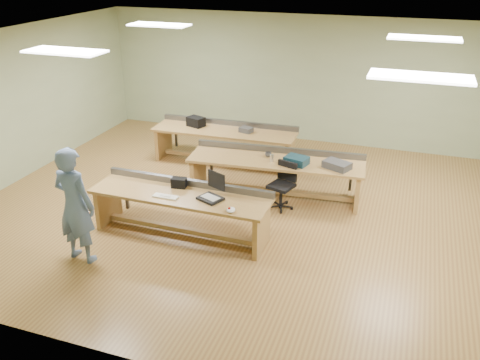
# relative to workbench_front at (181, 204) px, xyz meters

# --- Properties ---
(floor) EXTENTS (10.00, 10.00, 0.00)m
(floor) POSITION_rel_workbench_front_xyz_m (0.88, 1.19, -0.56)
(floor) COLOR olive
(floor) RESTS_ON ground
(ceiling) EXTENTS (10.00, 10.00, 0.00)m
(ceiling) POSITION_rel_workbench_front_xyz_m (0.88, 1.19, 2.44)
(ceiling) COLOR silver
(ceiling) RESTS_ON wall_back
(wall_back) EXTENTS (10.00, 0.04, 3.00)m
(wall_back) POSITION_rel_workbench_front_xyz_m (0.88, 5.19, 0.94)
(wall_back) COLOR #9CAC82
(wall_back) RESTS_ON floor
(wall_front) EXTENTS (10.00, 0.04, 3.00)m
(wall_front) POSITION_rel_workbench_front_xyz_m (0.88, -2.81, 0.94)
(wall_front) COLOR #9CAC82
(wall_front) RESTS_ON floor
(wall_left) EXTENTS (0.04, 8.00, 3.00)m
(wall_left) POSITION_rel_workbench_front_xyz_m (-4.12, 1.19, 0.94)
(wall_left) COLOR #9CAC82
(wall_left) RESTS_ON floor
(fluor_panels) EXTENTS (6.20, 3.50, 0.03)m
(fluor_panels) POSITION_rel_workbench_front_xyz_m (0.88, 1.19, 2.41)
(fluor_panels) COLOR white
(fluor_panels) RESTS_ON ceiling
(workbench_front) EXTENTS (2.98, 0.82, 0.86)m
(workbench_front) POSITION_rel_workbench_front_xyz_m (0.00, 0.00, 0.00)
(workbench_front) COLOR #AF8049
(workbench_front) RESTS_ON floor
(workbench_mid) EXTENTS (3.35, 1.15, 0.86)m
(workbench_mid) POSITION_rel_workbench_front_xyz_m (1.07, 1.91, 0.01)
(workbench_mid) COLOR #AF8049
(workbench_mid) RESTS_ON floor
(workbench_back) EXTENTS (3.17, 0.94, 0.86)m
(workbench_back) POSITION_rel_workbench_front_xyz_m (-0.44, 3.18, 0.00)
(workbench_back) COLOR #AF8049
(workbench_back) RESTS_ON floor
(person) EXTENTS (0.71, 0.51, 1.82)m
(person) POSITION_rel_workbench_front_xyz_m (-1.15, -1.18, 0.35)
(person) COLOR slate
(person) RESTS_ON floor
(laptop_base) EXTENTS (0.45, 0.42, 0.04)m
(laptop_base) POSITION_rel_workbench_front_xyz_m (0.54, -0.06, 0.21)
(laptop_base) COLOR black
(laptop_base) RESTS_ON workbench_front
(laptop_screen) EXTENTS (0.34, 0.16, 0.29)m
(laptop_screen) POSITION_rel_workbench_front_xyz_m (0.60, 0.07, 0.48)
(laptop_screen) COLOR black
(laptop_screen) RESTS_ON laptop_base
(keyboard) EXTENTS (0.41, 0.14, 0.02)m
(keyboard) POSITION_rel_workbench_front_xyz_m (-0.17, -0.21, 0.20)
(keyboard) COLOR white
(keyboard) RESTS_ON workbench_front
(trackball_mouse) EXTENTS (0.14, 0.16, 0.07)m
(trackball_mouse) POSITION_rel_workbench_front_xyz_m (0.98, -0.33, 0.22)
(trackball_mouse) COLOR white
(trackball_mouse) RESTS_ON workbench_front
(camera_bag) EXTENTS (0.26, 0.19, 0.16)m
(camera_bag) POSITION_rel_workbench_front_xyz_m (-0.12, 0.20, 0.27)
(camera_bag) COLOR black
(camera_bag) RESTS_ON workbench_front
(task_chair) EXTENTS (0.58, 0.58, 0.86)m
(task_chair) POSITION_rel_workbench_front_xyz_m (1.32, 1.47, -0.24)
(task_chair) COLOR black
(task_chair) RESTS_ON floor
(parts_bin_teal) EXTENTS (0.47, 0.40, 0.14)m
(parts_bin_teal) POSITION_rel_workbench_front_xyz_m (1.48, 1.80, 0.26)
(parts_bin_teal) COLOR #122F3C
(parts_bin_teal) RESTS_ON workbench_mid
(parts_bin_grey) EXTENTS (0.55, 0.47, 0.13)m
(parts_bin_grey) POSITION_rel_workbench_front_xyz_m (2.22, 1.85, 0.26)
(parts_bin_grey) COLOR #38373A
(parts_bin_grey) RESTS_ON workbench_mid
(mug) EXTENTS (0.13, 0.13, 0.09)m
(mug) POSITION_rel_workbench_front_xyz_m (0.90, 1.98, 0.24)
(mug) COLOR #38373A
(mug) RESTS_ON workbench_mid
(drinks_can) EXTENTS (0.09, 0.09, 0.13)m
(drinks_can) POSITION_rel_workbench_front_xyz_m (1.02, 1.78, 0.26)
(drinks_can) COLOR silver
(drinks_can) RESTS_ON workbench_mid
(storage_box_back) EXTENTS (0.43, 0.36, 0.21)m
(storage_box_back) POSITION_rel_workbench_front_xyz_m (-1.13, 3.20, 0.29)
(storage_box_back) COLOR black
(storage_box_back) RESTS_ON workbench_back
(tray_back) EXTENTS (0.31, 0.25, 0.11)m
(tray_back) POSITION_rel_workbench_front_xyz_m (0.05, 3.18, 0.24)
(tray_back) COLOR #38373A
(tray_back) RESTS_ON workbench_back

